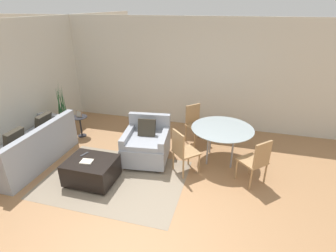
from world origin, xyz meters
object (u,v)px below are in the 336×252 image
side_table (80,123)px  dining_table (222,131)px  dining_chair_near_left (183,149)px  tv_remote_primary (84,154)px  couch (31,150)px  book_stack (87,161)px  dining_chair_near_right (257,159)px  ottoman (92,170)px  picture_frame (79,114)px  dining_chair_far_left (195,121)px  armchair (147,144)px  potted_plant (64,121)px

side_table → dining_table: bearing=-3.3°
side_table → dining_chair_near_left: dining_chair_near_left is taller
tv_remote_primary → dining_chair_near_left: dining_chair_near_left is taller
couch → side_table: 1.37m
book_stack → side_table: size_ratio=0.43×
couch → book_stack: couch is taller
dining_chair_near_left → dining_chair_near_right: 1.33m
ottoman → picture_frame: 2.02m
side_table → picture_frame: 0.23m
picture_frame → dining_chair_near_left: 2.88m
dining_chair_far_left → couch: bearing=-149.5°
armchair → tv_remote_primary: bearing=-138.7°
armchair → dining_chair_near_right: 2.17m
tv_remote_primary → picture_frame: 1.74m
book_stack → potted_plant: bearing=134.6°
armchair → dining_chair_near_right: dining_chair_near_right is taller
side_table → dining_chair_far_left: 2.79m
book_stack → dining_chair_near_left: 1.75m
dining_chair_far_left → picture_frame: bearing=-170.3°
armchair → dining_chair_near_right: size_ratio=1.15×
couch → book_stack: bearing=-11.5°
dining_table → dining_chair_near_right: dining_chair_near_right is taller
dining_chair_near_left → couch: bearing=-171.3°
armchair → book_stack: 1.29m
couch → dining_chair_near_left: (3.06, 0.47, 0.22)m
tv_remote_primary → dining_chair_near_left: 1.84m
dining_chair_near_right → armchair: bearing=172.9°
side_table → dining_chair_near_left: bearing=-17.4°
tv_remote_primary → potted_plant: potted_plant is taller
dining_table → dining_chair_near_right: size_ratio=1.39×
couch → armchair: 2.36m
dining_chair_near_right → potted_plant: bearing=168.5°
ottoman → tv_remote_primary: (-0.21, 0.16, 0.21)m
ottoman → side_table: (-1.21, 1.58, 0.12)m
potted_plant → dining_chair_near_left: (3.25, -0.93, 0.19)m
dining_table → dining_chair_far_left: size_ratio=1.39×
couch → picture_frame: bearing=76.7°
tv_remote_primary → dining_chair_near_right: 3.14m
potted_plant → dining_chair_near_right: size_ratio=1.46×
armchair → dining_table: size_ratio=0.83×
ottoman → armchair: bearing=53.8°
armchair → dining_chair_near_left: (0.82, -0.27, 0.16)m
tv_remote_primary → picture_frame: picture_frame is taller
couch → potted_plant: (-0.19, 1.40, 0.03)m
side_table → picture_frame: picture_frame is taller
ottoman → potted_plant: (-1.72, 1.65, 0.08)m
armchair → dining_chair_near_left: bearing=-18.1°
potted_plant → dining_chair_far_left: potted_plant is taller
tv_remote_primary → book_stack: bearing=-50.2°
dining_chair_near_right → picture_frame: bearing=168.1°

